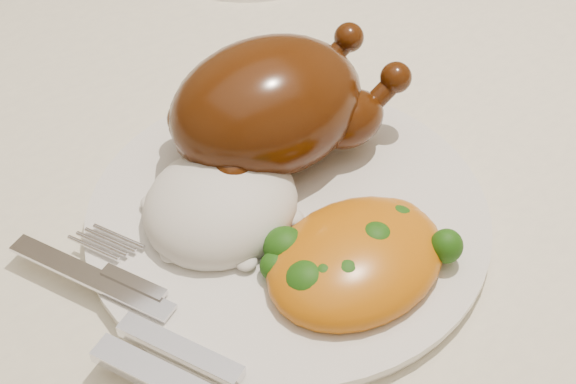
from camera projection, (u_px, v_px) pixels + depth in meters
dining_table at (160, 186)px, 0.76m from camera, size 1.60×0.90×0.76m
tablecloth at (150, 127)px, 0.70m from camera, size 1.73×1.03×0.18m
dinner_plate at (288, 217)px, 0.58m from camera, size 0.33×0.33×0.01m
roast_chicken at (273, 105)px, 0.59m from camera, size 0.18×0.12×0.10m
rice_mound at (221, 205)px, 0.56m from camera, size 0.14×0.14×0.06m
mac_and_cheese at (356, 258)px, 0.53m from camera, size 0.14×0.11×0.05m
cutlery at (145, 331)px, 0.50m from camera, size 0.08×0.19×0.01m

